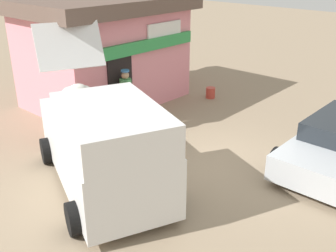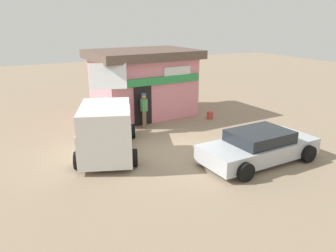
{
  "view_description": "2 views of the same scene",
  "coord_description": "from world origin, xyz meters",
  "px_view_note": "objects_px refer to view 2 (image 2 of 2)",
  "views": [
    {
      "loc": [
        -6.59,
        -5.11,
        4.51
      ],
      "look_at": [
        -0.72,
        0.85,
        0.92
      ],
      "focal_mm": 41.96,
      "sensor_mm": 36.0,
      "label": 1
    },
    {
      "loc": [
        -5.74,
        -10.71,
        4.92
      ],
      "look_at": [
        0.09,
        0.9,
        0.75
      ],
      "focal_mm": 35.82,
      "sensor_mm": 36.0,
      "label": 2
    }
  ],
  "objects_px": {
    "delivery_van": "(107,128)",
    "parked_sedan": "(259,147)",
    "storefront_bar": "(143,82)",
    "customer_bending": "(113,115)",
    "paint_bucket": "(210,115)",
    "vendor_standing": "(144,108)",
    "unloaded_banana_pile": "(111,124)"
  },
  "relations": [
    {
      "from": "delivery_van",
      "to": "customer_bending",
      "type": "height_order",
      "value": "delivery_van"
    },
    {
      "from": "delivery_van",
      "to": "parked_sedan",
      "type": "xyz_separation_m",
      "value": [
        4.62,
        -3.18,
        -0.45
      ]
    },
    {
      "from": "storefront_bar",
      "to": "paint_bucket",
      "type": "distance_m",
      "value": 3.9
    },
    {
      "from": "vendor_standing",
      "to": "unloaded_banana_pile",
      "type": "relative_size",
      "value": 1.86
    },
    {
      "from": "paint_bucket",
      "to": "vendor_standing",
      "type": "bearing_deg",
      "value": 176.41
    },
    {
      "from": "storefront_bar",
      "to": "customer_bending",
      "type": "xyz_separation_m",
      "value": [
        -2.42,
        -2.23,
        -0.93
      ]
    },
    {
      "from": "vendor_standing",
      "to": "parked_sedan",
      "type": "bearing_deg",
      "value": -68.93
    },
    {
      "from": "parked_sedan",
      "to": "paint_bucket",
      "type": "height_order",
      "value": "parked_sedan"
    },
    {
      "from": "delivery_van",
      "to": "unloaded_banana_pile",
      "type": "bearing_deg",
      "value": 70.5
    },
    {
      "from": "customer_bending",
      "to": "paint_bucket",
      "type": "height_order",
      "value": "customer_bending"
    },
    {
      "from": "unloaded_banana_pile",
      "to": "delivery_van",
      "type": "bearing_deg",
      "value": -109.5
    },
    {
      "from": "storefront_bar",
      "to": "parked_sedan",
      "type": "distance_m",
      "value": 7.83
    },
    {
      "from": "parked_sedan",
      "to": "unloaded_banana_pile",
      "type": "distance_m",
      "value": 7.13
    },
    {
      "from": "storefront_bar",
      "to": "delivery_van",
      "type": "distance_m",
      "value": 5.62
    },
    {
      "from": "unloaded_banana_pile",
      "to": "paint_bucket",
      "type": "xyz_separation_m",
      "value": [
        4.99,
        -0.87,
        0.0
      ]
    },
    {
      "from": "parked_sedan",
      "to": "vendor_standing",
      "type": "distance_m",
      "value": 5.93
    },
    {
      "from": "delivery_van",
      "to": "paint_bucket",
      "type": "height_order",
      "value": "delivery_van"
    },
    {
      "from": "storefront_bar",
      "to": "delivery_van",
      "type": "bearing_deg",
      "value": -126.93
    },
    {
      "from": "customer_bending",
      "to": "unloaded_banana_pile",
      "type": "bearing_deg",
      "value": 80.05
    },
    {
      "from": "delivery_van",
      "to": "unloaded_banana_pile",
      "type": "height_order",
      "value": "delivery_van"
    },
    {
      "from": "customer_bending",
      "to": "paint_bucket",
      "type": "xyz_separation_m",
      "value": [
        5.13,
        -0.11,
        -0.64
      ]
    },
    {
      "from": "parked_sedan",
      "to": "vendor_standing",
      "type": "relative_size",
      "value": 2.74
    },
    {
      "from": "storefront_bar",
      "to": "delivery_van",
      "type": "relative_size",
      "value": 1.09
    },
    {
      "from": "parked_sedan",
      "to": "storefront_bar",
      "type": "bearing_deg",
      "value": 99.5
    },
    {
      "from": "delivery_van",
      "to": "vendor_standing",
      "type": "height_order",
      "value": "delivery_van"
    },
    {
      "from": "delivery_van",
      "to": "parked_sedan",
      "type": "bearing_deg",
      "value": -34.52
    },
    {
      "from": "delivery_van",
      "to": "parked_sedan",
      "type": "height_order",
      "value": "delivery_van"
    },
    {
      "from": "parked_sedan",
      "to": "unloaded_banana_pile",
      "type": "relative_size",
      "value": 5.11
    },
    {
      "from": "storefront_bar",
      "to": "delivery_van",
      "type": "xyz_separation_m",
      "value": [
        -3.34,
        -4.45,
        -0.75
      ]
    },
    {
      "from": "parked_sedan",
      "to": "customer_bending",
      "type": "xyz_separation_m",
      "value": [
        -3.7,
        5.4,
        0.27
      ]
    },
    {
      "from": "vendor_standing",
      "to": "customer_bending",
      "type": "height_order",
      "value": "vendor_standing"
    },
    {
      "from": "customer_bending",
      "to": "paint_bucket",
      "type": "distance_m",
      "value": 5.17
    }
  ]
}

